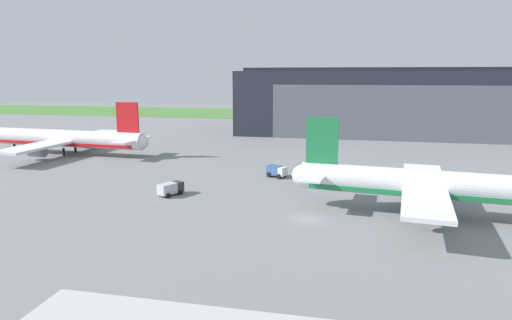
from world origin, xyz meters
name	(u,v)px	position (x,y,z in m)	size (l,w,h in m)	color
ground_plane	(308,219)	(0.00, 0.00, 0.00)	(440.00, 440.00, 0.00)	slate
grass_field_strip	(341,115)	(0.00, 158.03, 0.04)	(440.00, 56.00, 0.08)	#497C36
maintenance_hangar	(405,102)	(21.97, 94.67, 10.24)	(106.13, 36.61, 21.40)	#232833
airliner_far_left	(63,139)	(-63.59, 37.59, 3.71)	(46.84, 38.83, 12.91)	silver
airliner_near_right	(430,186)	(16.10, 4.76, 4.33)	(38.74, 30.83, 13.15)	white
pushback_tractor	(171,188)	(-22.86, 7.35, 1.16)	(3.45, 4.60, 2.04)	#2D2D33
ops_van	(277,171)	(-8.29, 23.65, 1.26)	(4.18, 3.39, 2.20)	silver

